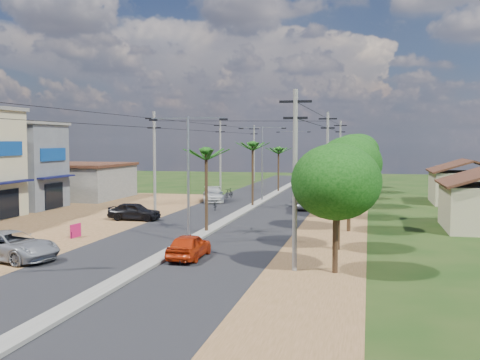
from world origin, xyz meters
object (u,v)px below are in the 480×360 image
object	(u,v)px
car_red_near	(189,247)
car_parked_silver	(11,246)
roadside_sign	(76,231)
car_silver_mid	(303,202)
car_parked_dark	(134,212)
moto_rider_east	(181,255)
car_white_far	(213,195)

from	to	relation	value
car_red_near	car_parked_silver	world-z (taller)	car_parked_silver
car_parked_silver	roadside_sign	bearing A→B (deg)	14.14
car_silver_mid	car_parked_dark	size ratio (longest dim) A/B	1.00
car_silver_mid	moto_rider_east	size ratio (longest dim) A/B	2.50
car_red_near	car_parked_silver	distance (m)	9.62
car_silver_mid	car_white_far	bearing A→B (deg)	-28.73
car_red_near	car_parked_dark	xyz separation A→B (m)	(-9.00, 13.24, 0.04)
car_white_far	car_parked_silver	world-z (taller)	car_parked_silver
car_red_near	roadside_sign	size ratio (longest dim) A/B	3.55
car_parked_silver	roadside_sign	distance (m)	7.26
car_white_far	roadside_sign	size ratio (longest dim) A/B	4.53
car_parked_silver	car_parked_dark	size ratio (longest dim) A/B	1.31
car_white_far	moto_rider_east	xyz separation A→B (m)	(6.45, -29.19, -0.30)
moto_rider_east	car_white_far	bearing A→B (deg)	-91.52
car_white_far	roadside_sign	bearing A→B (deg)	-114.73
car_red_near	roadside_sign	distance (m)	10.61
car_white_far	car_red_near	bearing A→B (deg)	-94.33
car_parked_silver	car_parked_dark	world-z (taller)	car_parked_silver
car_parked_silver	moto_rider_east	size ratio (longest dim) A/B	3.27
car_red_near	moto_rider_east	distance (m)	1.20
roadside_sign	car_silver_mid	bearing A→B (deg)	61.24
car_parked_dark	moto_rider_east	distance (m)	16.97
car_red_near	car_parked_silver	size ratio (longest dim) A/B	0.72
car_silver_mid	moto_rider_east	distance (m)	25.15
car_parked_silver	moto_rider_east	bearing A→B (deg)	-69.22
car_silver_mid	roadside_sign	xyz separation A→B (m)	(-13.00, -19.01, -0.24)
car_red_near	car_white_far	xyz separation A→B (m)	(-6.50, 28.01, 0.06)
moto_rider_east	roadside_sign	size ratio (longest dim) A/B	1.50
car_parked_dark	car_parked_silver	bearing A→B (deg)	178.98
car_white_far	moto_rider_east	world-z (taller)	car_white_far
roadside_sign	car_white_far	bearing A→B (deg)	88.27
car_parked_silver	moto_rider_east	world-z (taller)	car_parked_silver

